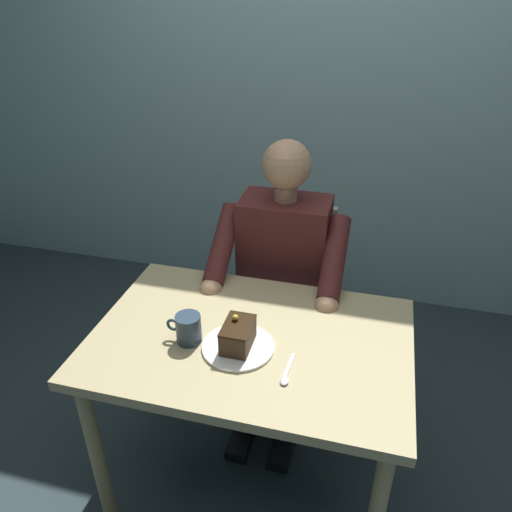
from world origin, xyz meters
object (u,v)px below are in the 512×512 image
(chair, at_px, (287,294))
(dining_table, at_px, (250,359))
(cake_slice, at_px, (238,335))
(dessert_spoon, at_px, (287,374))
(seated_person, at_px, (279,287))
(coffee_cup, at_px, (188,328))

(chair, bearing_deg, dining_table, 90.00)
(dining_table, bearing_deg, cake_slice, 70.50)
(dining_table, distance_m, dessert_spoon, 0.23)
(seated_person, relative_size, coffee_cup, 10.65)
(coffee_cup, bearing_deg, seated_person, -109.55)
(dining_table, relative_size, coffee_cup, 8.88)
(chair, xyz_separation_m, seated_person, (0.00, 0.17, 0.15))
(cake_slice, bearing_deg, dining_table, -109.50)
(cake_slice, bearing_deg, coffee_cup, 1.84)
(seated_person, xyz_separation_m, coffee_cup, (0.19, 0.53, 0.15))
(dining_table, xyz_separation_m, chair, (0.00, -0.63, -0.15))
(chair, bearing_deg, coffee_cup, 75.01)
(dining_table, xyz_separation_m, dessert_spoon, (-0.15, 0.14, 0.10))
(seated_person, xyz_separation_m, cake_slice, (0.02, 0.52, 0.15))
(seated_person, relative_size, cake_slice, 9.38)
(coffee_cup, height_order, dessert_spoon, coffee_cup)
(cake_slice, xyz_separation_m, coffee_cup, (0.17, 0.01, -0.00))
(dining_table, height_order, seated_person, seated_person)
(seated_person, bearing_deg, dessert_spoon, 104.11)
(seated_person, distance_m, cake_slice, 0.55)
(cake_slice, height_order, coffee_cup, cake_slice)
(coffee_cup, bearing_deg, cake_slice, -178.16)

